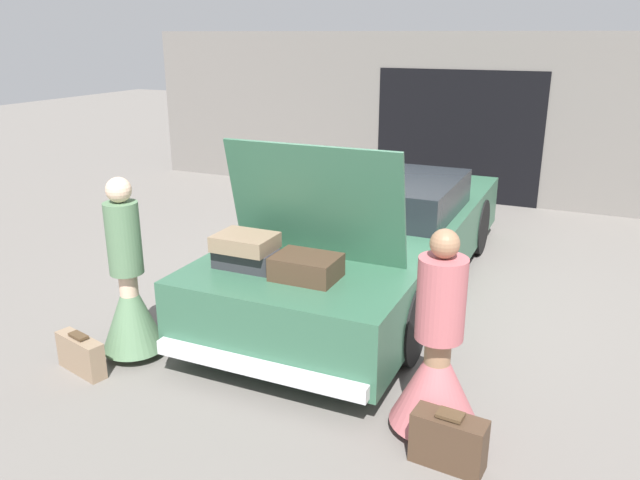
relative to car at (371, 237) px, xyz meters
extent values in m
plane|color=slate|center=(0.00, 0.00, -0.57)|extent=(40.00, 40.00, 0.00)
cube|color=slate|center=(0.00, 4.31, 0.83)|extent=(12.00, 0.12, 2.80)
cube|color=black|center=(0.00, 4.24, 0.53)|extent=(2.80, 0.02, 2.20)
cube|color=#336047|center=(0.00, 0.00, -0.07)|extent=(1.95, 5.18, 0.64)
cube|color=#1E2328|center=(0.00, 0.31, 0.44)|extent=(1.71, 1.66, 0.39)
cylinder|color=black|center=(-0.90, 1.60, -0.21)|extent=(0.18, 0.72, 0.72)
cylinder|color=black|center=(0.91, 1.60, -0.21)|extent=(0.18, 0.72, 0.72)
cylinder|color=black|center=(-0.90, -1.56, -0.21)|extent=(0.18, 0.72, 0.72)
cylinder|color=black|center=(0.91, -1.56, -0.21)|extent=(0.18, 0.72, 0.72)
cube|color=silver|center=(0.00, -2.63, -0.29)|extent=(1.85, 0.10, 0.12)
cube|color=#336047|center=(0.00, -1.55, 0.78)|extent=(1.65, 0.27, 1.07)
cube|color=#2D2D33|center=(-0.45, -1.98, 0.33)|extent=(0.55, 0.27, 0.17)
cube|color=#473323|center=(0.13, -1.98, 0.34)|extent=(0.54, 0.40, 0.20)
cube|color=#8C7259|center=(-0.45, -1.98, 0.48)|extent=(0.50, 0.39, 0.14)
cylinder|color=beige|center=(-1.37, -2.46, -0.18)|extent=(0.16, 0.16, 0.80)
cone|color=#567A56|center=(-1.37, -2.46, -0.14)|extent=(0.55, 0.55, 0.72)
cylinder|color=#567A56|center=(-1.37, -2.46, 0.54)|extent=(0.29, 0.29, 0.63)
sphere|color=beige|center=(-1.37, -2.46, 0.96)|extent=(0.22, 0.22, 0.22)
cylinder|color=#997051|center=(1.37, -2.45, -0.20)|extent=(0.19, 0.19, 0.75)
cone|color=#B25B60|center=(1.37, -2.45, -0.16)|extent=(0.65, 0.65, 0.67)
cylinder|color=#B25B60|center=(1.37, -2.45, 0.47)|extent=(0.34, 0.34, 0.59)
sphere|color=#997051|center=(1.37, -2.45, 0.87)|extent=(0.20, 0.20, 0.20)
cube|color=#8C7259|center=(-1.58, -2.88, -0.41)|extent=(0.55, 0.27, 0.32)
cube|color=#4C3823|center=(-1.58, -2.88, -0.23)|extent=(0.20, 0.13, 0.02)
cube|color=#473323|center=(1.56, -2.79, -0.39)|extent=(0.51, 0.25, 0.37)
cube|color=#4C3823|center=(1.56, -2.79, -0.19)|extent=(0.18, 0.14, 0.02)
camera|label=1|loc=(2.22, -6.35, 2.19)|focal=35.00mm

